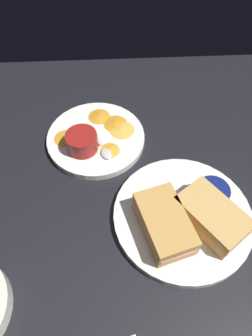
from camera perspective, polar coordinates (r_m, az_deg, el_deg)
name	(u,v)px	position (r cm, az deg, el deg)	size (l,w,h in cm)	color
ground_plane	(124,233)	(60.77, -0.29, -12.13)	(110.00, 110.00, 3.00)	black
plate_sandwich_main	(182,216)	(60.77, 10.58, -8.87)	(26.94, 26.94, 1.60)	white
sandwich_half_near	(164,223)	(55.96, 7.24, -10.30)	(14.67, 10.89, 4.80)	tan
sandwich_half_far	(212,218)	(58.18, 15.90, -9.02)	(14.98, 13.80, 4.80)	tan
ramekin_dark_sauce	(211,195)	(60.63, 15.73, -4.94)	(6.44, 6.44, 4.40)	navy
spoon_by_dark_ramekin	(186,210)	(60.18, 11.16, -7.74)	(4.88, 9.75, 0.80)	silver
plate_chips_companion	(96,138)	(71.52, -5.67, 5.59)	(22.71, 22.71, 1.60)	white
ramekin_light_gravy	(82,141)	(67.24, -8.31, 5.01)	(6.97, 6.97, 4.20)	maroon
spoon_by_gravy_ramekin	(104,150)	(67.63, -4.19, 3.48)	(9.67, 5.17, 0.80)	silver
plantain_chip_scatter	(100,133)	(71.12, -5.01, 6.64)	(17.45, 19.38, 0.60)	gold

